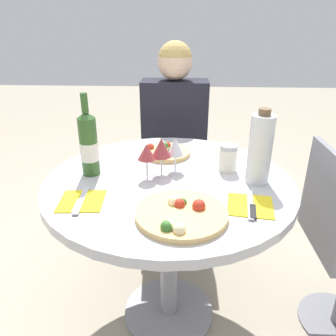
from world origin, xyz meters
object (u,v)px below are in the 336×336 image
Objects in this scene: wine_bottle at (89,144)px; seated_diner at (174,157)px; dining_table at (169,204)px; chair_behind_diner at (175,165)px; pizza_large at (181,214)px; tall_carafe at (260,149)px.

seated_diner is at bearing 63.82° from wine_bottle.
seated_diner is 0.79m from wine_bottle.
chair_behind_diner reaches higher than dining_table.
pizza_large is 0.49m from wine_bottle.
dining_table is 0.82× the size of seated_diner.
wine_bottle is at bearing 140.03° from pizza_large.
chair_behind_diner is at bearing -90.00° from seated_diner.
seated_diner is 0.98m from pizza_large.
tall_carafe reaches higher than pizza_large.
tall_carafe is (0.34, -0.82, 0.44)m from chair_behind_diner.
wine_bottle is 0.66m from tall_carafe.
pizza_large is at bearing -137.18° from tall_carafe.
pizza_large is at bearing 92.58° from chair_behind_diner.
chair_behind_diner is 0.18m from seated_diner.
pizza_large is 0.41m from tall_carafe.
seated_diner is at bearing 92.93° from pizza_large.
seated_diner is 4.19× the size of tall_carafe.
chair_behind_diner is 0.99m from tall_carafe.
pizza_large is at bearing 92.93° from seated_diner.
wine_bottle is at bearing 175.09° from dining_table.
pizza_large is (0.05, -1.09, 0.32)m from chair_behind_diner.
seated_diner is (0.00, 0.68, -0.07)m from dining_table.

